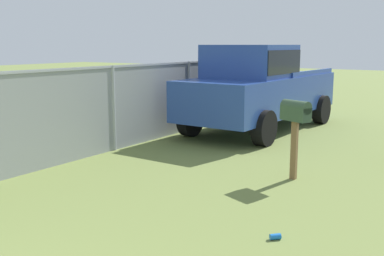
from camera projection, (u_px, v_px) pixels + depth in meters
mailbox at (295, 117)px, 7.20m from camera, size 0.37×0.52×1.25m
pickup_truck at (258, 86)px, 11.36m from camera, size 5.22×2.25×2.09m
fence_section at (155, 98)px, 10.34m from camera, size 13.44×0.07×1.70m
litter_can_by_mailbox at (275, 237)px, 5.08m from camera, size 0.13×0.13×0.07m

